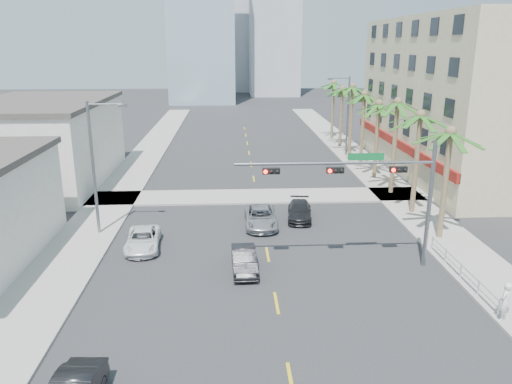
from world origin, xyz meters
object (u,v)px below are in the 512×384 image
Objects in this scene: car_parked_far at (143,240)px; car_lane_center at (261,217)px; car_lane_right at (300,211)px; pedestrian at (505,302)px; car_lane_left at (244,260)px; traffic_signal_mast at (375,183)px.

car_lane_center is (7.68, 3.72, 0.05)m from car_parked_far.
pedestrian reaches higher than car_lane_right.
car_lane_left is at bearing -109.64° from car_lane_right.
car_lane_left reaches higher than car_parked_far.
car_lane_center is at bearing 21.77° from car_parked_far.
car_lane_left is 9.60m from car_lane_right.
car_lane_right is at bearing 24.67° from car_lane_center.
car_lane_right is (4.34, 8.56, -0.03)m from car_lane_left.
pedestrian is at bearing -52.01° from car_lane_center.
car_lane_left is 0.81× the size of car_lane_center.
car_lane_right is at bearing -105.97° from pedestrian.
traffic_signal_mast is 2.86× the size of car_lane_left.
pedestrian is at bearing -32.29° from car_parked_far.
car_lane_left is at bearing -33.09° from car_parked_far.
pedestrian is (10.42, -13.43, 0.43)m from car_lane_center.
traffic_signal_mast reaches higher than car_parked_far.
pedestrian is (11.80, -6.22, 0.45)m from car_lane_left.
car_lane_left is at bearing -100.64° from car_lane_center.
car_lane_right is at bearing 21.39° from car_parked_far.
car_lane_center is 17.01m from pedestrian.
car_lane_right is 2.23× the size of pedestrian.
car_parked_far is 1.04× the size of car_lane_right.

